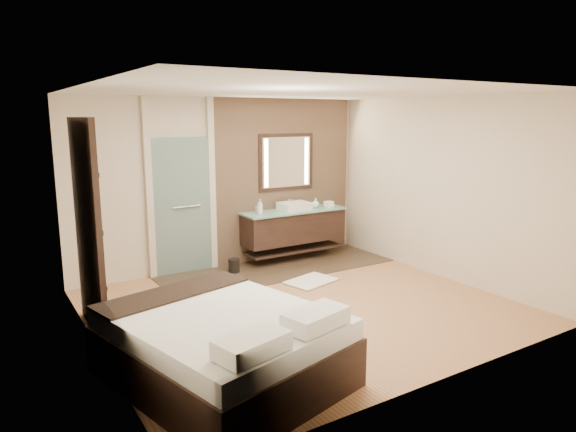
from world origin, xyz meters
TOP-DOWN VIEW (x-y plane):
  - floor at (0.00, 0.00)m, footprint 5.00×5.00m
  - tile_strip at (0.60, 1.60)m, footprint 3.80×1.30m
  - stone_wall at (1.10, 2.21)m, footprint 2.60×0.08m
  - vanity at (1.10, 1.92)m, footprint 1.85×0.55m
  - mirror_unit at (1.10, 2.16)m, footprint 1.06×0.04m
  - frosted_door at (-0.75, 2.20)m, footprint 1.10×0.12m
  - shoji_partition at (-2.43, 0.60)m, footprint 0.06×1.20m
  - bed at (-1.65, -1.16)m, footprint 2.09×2.40m
  - bath_mat at (0.66, 0.75)m, footprint 0.82×0.66m
  - waste_bin at (-0.10, 1.78)m, footprint 0.19×0.19m
  - tissue_box at (1.77, 1.82)m, footprint 0.13×0.13m
  - soap_bottle_a at (0.43, 1.88)m, footprint 0.10×0.10m
  - soap_bottle_b at (0.47, 2.00)m, footprint 0.07×0.07m
  - soap_bottle_c at (1.54, 1.90)m, footprint 0.16×0.16m
  - cup at (1.76, 1.89)m, footprint 0.14×0.14m

SIDE VIEW (x-z plane):
  - floor at x=0.00m, z-range 0.00..0.00m
  - tile_strip at x=0.60m, z-range 0.00..0.01m
  - bath_mat at x=0.66m, z-range 0.01..0.03m
  - waste_bin at x=-0.10m, z-range 0.00..0.22m
  - bed at x=-1.65m, z-range -0.07..0.73m
  - vanity at x=1.10m, z-range 0.14..1.02m
  - cup at x=1.76m, z-range 0.86..0.96m
  - tissue_box at x=1.77m, z-range 0.86..0.97m
  - soap_bottle_b at x=0.47m, z-range 0.86..1.02m
  - soap_bottle_c at x=1.54m, z-range 0.86..1.03m
  - soap_bottle_a at x=0.43m, z-range 0.86..1.11m
  - frosted_door at x=-0.75m, z-range -0.21..2.49m
  - shoji_partition at x=-2.43m, z-range 0.01..2.41m
  - stone_wall at x=1.10m, z-range 0.00..2.70m
  - mirror_unit at x=1.10m, z-range 1.17..2.13m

